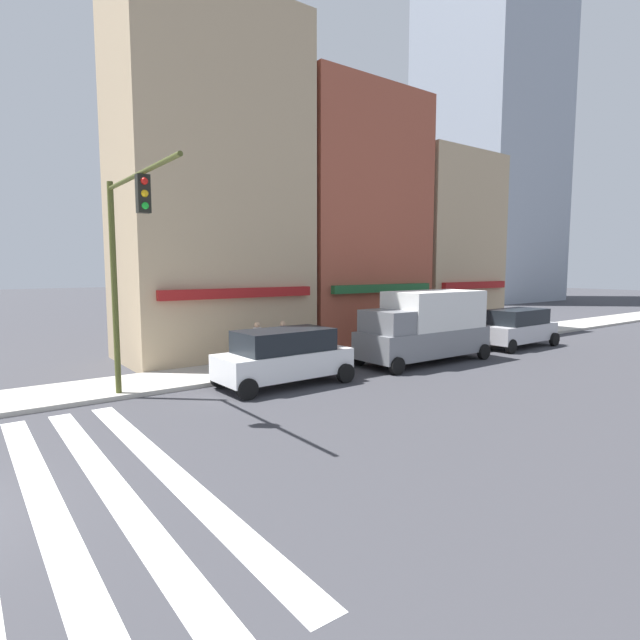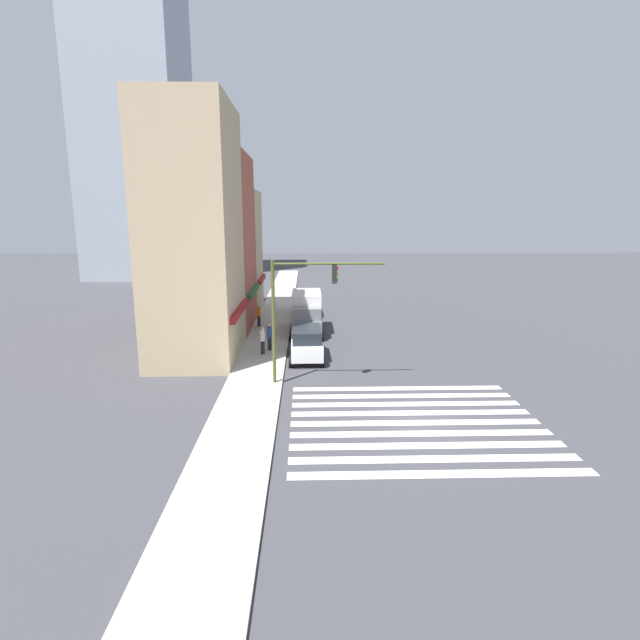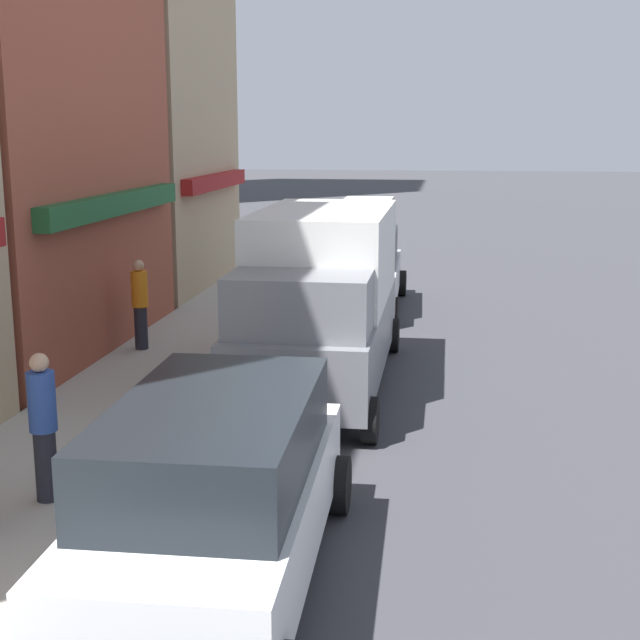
# 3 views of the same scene
# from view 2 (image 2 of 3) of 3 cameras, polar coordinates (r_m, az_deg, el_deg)

# --- Properties ---
(ground_plane) EXTENTS (200.00, 200.00, 0.00)m
(ground_plane) POSITION_cam_2_polar(r_m,az_deg,el_deg) (22.41, 10.86, -11.46)
(ground_plane) COLOR #38383D
(sidewalk_left) EXTENTS (120.00, 3.00, 0.15)m
(sidewalk_left) POSITION_cam_2_polar(r_m,az_deg,el_deg) (22.07, -8.94, -11.56)
(sidewalk_left) COLOR #B2ADA3
(sidewalk_left) RESTS_ON ground_plane
(crosswalk_stripes) EXTENTS (9.31, 10.80, 0.01)m
(crosswalk_stripes) POSITION_cam_2_polar(r_m,az_deg,el_deg) (22.41, 10.86, -11.45)
(crosswalk_stripes) COLOR silver
(crosswalk_stripes) RESTS_ON ground_plane
(storefront_row) EXTENTS (22.91, 5.30, 15.29)m
(storefront_row) POSITION_cam_2_polar(r_m,az_deg,el_deg) (38.01, -12.02, 8.53)
(storefront_row) COLOR tan
(storefront_row) RESTS_ON ground_plane
(tower_distant) EXTENTS (14.87, 13.25, 50.81)m
(tower_distant) POSITION_cam_2_polar(r_m,az_deg,el_deg) (80.68, -20.49, 23.02)
(tower_distant) COLOR #939EAD
(tower_distant) RESTS_ON ground_plane
(traffic_signal) EXTENTS (0.32, 5.79, 6.61)m
(traffic_signal) POSITION_cam_2_polar(r_m,az_deg,el_deg) (25.56, -2.37, 2.32)
(traffic_signal) COLOR #474C1E
(traffic_signal) RESTS_ON ground_plane
(suv_white) EXTENTS (4.74, 2.12, 1.94)m
(suv_white) POSITION_cam_2_polar(r_m,az_deg,el_deg) (31.22, -1.54, -2.55)
(suv_white) COLOR white
(suv_white) RESTS_ON ground_plane
(box_truck_grey) EXTENTS (6.20, 2.42, 3.04)m
(box_truck_grey) POSITION_cam_2_polar(r_m,az_deg,el_deg) (38.05, -1.56, 0.93)
(box_truck_grey) COLOR slate
(box_truck_grey) RESTS_ON ground_plane
(suv_silver) EXTENTS (4.75, 2.12, 1.94)m
(suv_silver) POSITION_cam_2_polar(r_m,az_deg,el_deg) (44.92, -1.56, 1.89)
(suv_silver) COLOR #B7B7BC
(suv_silver) RESTS_ON ground_plane
(pedestrian_orange_vest) EXTENTS (0.32, 0.32, 1.77)m
(pedestrian_orange_vest) POSITION_cam_2_polar(r_m,az_deg,el_deg) (39.84, -7.01, 0.58)
(pedestrian_orange_vest) COLOR #23232D
(pedestrian_orange_vest) RESTS_ON sidewalk_left
(pedestrian_blue_shirt) EXTENTS (0.32, 0.32, 1.77)m
(pedestrian_blue_shirt) POSITION_cam_2_polar(r_m,az_deg,el_deg) (32.73, -5.80, -1.85)
(pedestrian_blue_shirt) COLOR #23232D
(pedestrian_blue_shirt) RESTS_ON sidewalk_left
(pedestrian_white_shirt) EXTENTS (0.32, 0.32, 1.77)m
(pedestrian_white_shirt) POSITION_cam_2_polar(r_m,az_deg,el_deg) (31.85, -6.58, -2.26)
(pedestrian_white_shirt) COLOR #23232D
(pedestrian_white_shirt) RESTS_ON sidewalk_left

